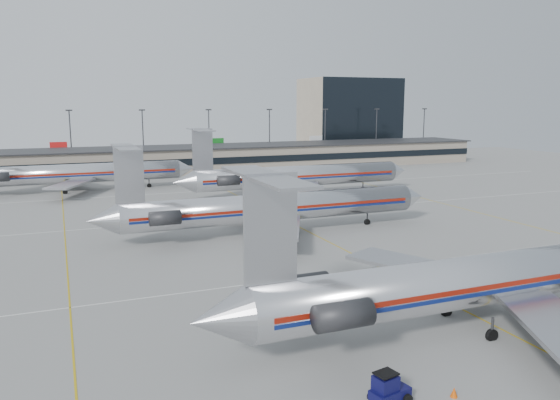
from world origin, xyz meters
TOP-DOWN VIEW (x-y plane):
  - ground at (0.00, 0.00)m, footprint 260.00×260.00m
  - apron_markings at (0.00, 10.00)m, footprint 160.00×0.15m
  - terminal at (0.00, 97.97)m, footprint 162.00×17.00m
  - light_mast_row at (0.00, 112.00)m, footprint 163.60×0.40m
  - distant_building at (62.00, 128.00)m, footprint 30.00×20.00m
  - jet_foreground at (0.01, -5.66)m, footprint 48.40×28.50m
  - jet_second_row at (-5.32, 28.20)m, footprint 46.25×27.23m
  - jet_third_row at (9.81, 54.39)m, footprint 46.44×28.57m
  - jet_back_row at (-27.38, 74.83)m, footprint 44.63×27.45m
  - tug_left at (-13.65, -12.47)m, footprint 2.50×1.59m
  - ramp_worker_near at (2.88, -9.45)m, footprint 0.86×0.81m
  - cone_left at (-9.73, -13.36)m, footprint 0.55×0.55m

SIDE VIEW (x-z plane):
  - ground at x=0.00m, z-range 0.00..0.00m
  - apron_markings at x=0.00m, z-range 0.00..0.02m
  - cone_left at x=-9.73m, z-range 0.00..0.58m
  - tug_left at x=-13.65m, z-range -0.08..1.80m
  - ramp_worker_near at x=2.88m, z-range 0.00..1.98m
  - terminal at x=0.00m, z-range 0.03..6.28m
  - jet_second_row at x=-5.32m, z-range -2.54..9.57m
  - jet_back_row at x=-27.38m, z-range -2.56..9.64m
  - jet_foreground at x=0.01m, z-range -2.66..10.01m
  - jet_third_row at x=9.81m, z-range -2.66..10.04m
  - light_mast_row at x=0.00m, z-range 0.94..16.22m
  - distant_building at x=62.00m, z-range 0.00..25.00m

